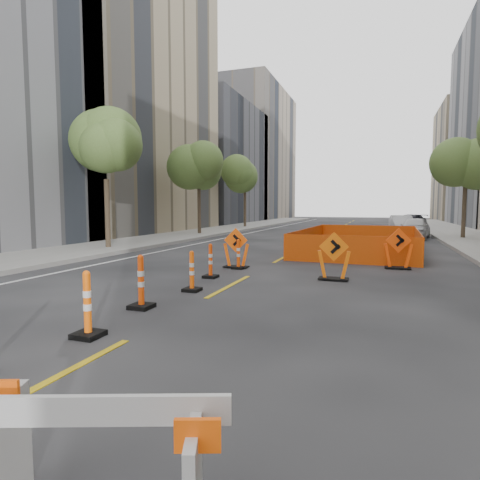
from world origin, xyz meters
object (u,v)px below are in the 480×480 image
at_px(channelizer_3, 141,282).
at_px(channelizer_6, 238,254).
at_px(channelizer_4, 192,271).
at_px(chevron_sign_center, 334,256).
at_px(channelizer_2, 87,304).
at_px(channelizer_5, 211,261).
at_px(parked_car_mid, 401,224).
at_px(parked_car_far, 410,222).
at_px(barricade_board, 93,463).
at_px(parked_car_near, 415,228).
at_px(chevron_sign_right, 398,249).
at_px(chevron_sign_left, 236,248).

xyz_separation_m(channelizer_3, channelizer_6, (0.14, 5.46, -0.05)).
bearing_deg(channelizer_4, chevron_sign_center, 40.46).
distance_m(channelizer_2, channelizer_3, 1.83).
relative_size(channelizer_5, parked_car_mid, 0.24).
bearing_deg(chevron_sign_center, channelizer_4, -151.84).
bearing_deg(parked_car_far, channelizer_6, -81.93).
distance_m(chevron_sign_center, parked_car_mid, 21.34).
bearing_deg(channelizer_2, channelizer_3, 96.69).
bearing_deg(barricade_board, parked_car_near, 61.44).
xyz_separation_m(channelizer_6, parked_car_near, (6.46, 15.51, 0.18)).
relative_size(channelizer_3, parked_car_near, 0.28).
relative_size(chevron_sign_center, chevron_sign_right, 1.00).
bearing_deg(parked_car_near, barricade_board, -88.15).
relative_size(channelizer_4, parked_car_far, 0.22).
height_order(channelizer_2, chevron_sign_left, chevron_sign_left).
height_order(channelizer_3, parked_car_mid, parked_car_mid).
bearing_deg(channelizer_3, chevron_sign_right, 54.67).
height_order(chevron_sign_center, parked_car_near, parked_car_near).
distance_m(channelizer_5, parked_car_far, 27.82).
bearing_deg(channelizer_5, channelizer_3, -88.97).
height_order(channelizer_3, channelizer_4, channelizer_3).
bearing_deg(chevron_sign_right, parked_car_mid, 71.82).
height_order(barricade_board, parked_car_mid, parked_car_mid).
xyz_separation_m(channelizer_4, parked_car_far, (6.64, 28.76, 0.17)).
distance_m(channelizer_5, chevron_sign_center, 3.49).
distance_m(chevron_sign_center, barricade_board, 9.36).
xyz_separation_m(channelizer_3, channelizer_5, (-0.07, 3.64, -0.05)).
height_order(chevron_sign_right, parked_car_far, chevron_sign_right).
bearing_deg(channelizer_2, channelizer_4, 89.63).
height_order(channelizer_4, channelizer_6, channelizer_4).
height_order(chevron_sign_center, chevron_sign_right, same).
relative_size(chevron_sign_right, parked_car_far, 0.30).
relative_size(chevron_sign_center, parked_car_mid, 0.33).
xyz_separation_m(parked_car_mid, parked_car_far, (0.89, 4.95, -0.02)).
bearing_deg(channelizer_6, channelizer_3, -91.44).
relative_size(parked_car_mid, parked_car_far, 0.90).
bearing_deg(chevron_sign_right, barricade_board, -115.93).
bearing_deg(parked_car_mid, channelizer_3, -108.46).
distance_m(channelizer_6, chevron_sign_left, 0.27).
bearing_deg(chevron_sign_left, channelizer_3, -93.58).
height_order(parked_car_near, parked_car_mid, same).
xyz_separation_m(channelizer_2, parked_car_far, (6.67, 32.40, 0.13)).
distance_m(channelizer_5, channelizer_6, 1.83).
bearing_deg(channelizer_3, parked_car_mid, 76.85).
relative_size(channelizer_3, channelizer_5, 1.10).
bearing_deg(channelizer_4, parked_car_near, 71.62).
bearing_deg(barricade_board, channelizer_4, 90.99).
relative_size(chevron_sign_center, barricade_board, 0.77).
xyz_separation_m(chevron_sign_left, chevron_sign_right, (5.10, 1.57, 0.01)).
bearing_deg(channelizer_5, parked_car_far, 75.54).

